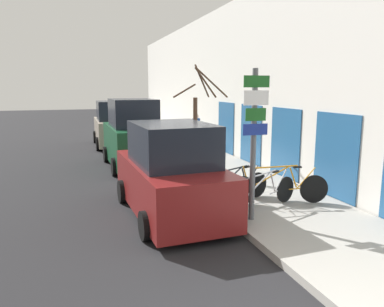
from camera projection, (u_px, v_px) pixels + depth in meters
The scene contains 12 objects.
ground_plane at pixel (136, 167), 14.26m from camera, with size 80.00×80.00×0.00m, color black.
sidewalk_curb at pixel (181, 150), 17.66m from camera, with size 3.20×32.00×0.15m.
building_facade at pixel (217, 83), 17.55m from camera, with size 0.23×32.00×6.50m.
signpost at pixel (254, 138), 7.93m from camera, with size 0.58×0.14×3.26m.
bicycle_0 at pixel (263, 194), 8.85m from camera, with size 2.24×0.97×0.91m.
bicycle_1 at pixel (279, 187), 9.30m from camera, with size 2.45×0.73×0.98m.
bicycle_2 at pixel (235, 188), 9.34m from camera, with size 2.20×0.85×0.93m.
parked_car_0 at pixel (171, 174), 8.83m from camera, with size 2.19×4.35×2.21m.
parked_car_1 at pixel (133, 137), 14.16m from camera, with size 2.03×4.20×2.59m.
parked_car_2 at pixel (113, 126), 19.34m from camera, with size 1.97×4.36×2.32m.
pedestrian_near at pixel (196, 129), 17.62m from camera, with size 0.42×0.37×1.64m.
street_tree at pixel (197, 124), 12.22m from camera, with size 1.89×1.22×3.59m.
Camera 1 is at (-2.23, -2.73, 3.02)m, focal length 35.00 mm.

